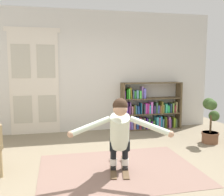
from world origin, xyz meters
The scene contains 8 objects.
ground_plane centered at (0.00, 0.00, 0.00)m, with size 7.20×7.20×0.00m, color #7F725B.
back_wall centered at (0.00, 2.60, 1.45)m, with size 6.00×0.10×2.90m, color silver.
double_door centered at (-1.40, 2.54, 1.23)m, with size 1.22×0.05×2.45m.
rug centered at (0.00, 0.07, 0.00)m, with size 2.40×1.75×0.01m, color #7D6055.
bookshelf centered at (1.37, 2.39, 0.48)m, with size 1.54×0.30×1.18m.
potted_plant centered at (2.18, 1.00, 0.45)m, with size 0.38×0.38×0.94m.
skis_pair centered at (0.01, 0.10, 0.02)m, with size 0.42×0.80×0.07m.
person_skier centered at (-0.03, -0.10, 0.66)m, with size 1.39×0.80×1.07m.
Camera 1 is at (-0.91, -3.54, 1.58)m, focal length 40.60 mm.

